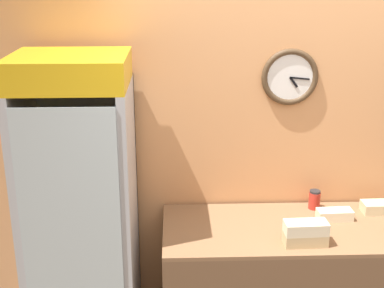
% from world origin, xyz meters
% --- Properties ---
extents(wall_back, '(5.20, 0.10, 2.70)m').
position_xyz_m(wall_back, '(-0.00, 1.32, 1.35)').
color(wall_back, tan).
rests_on(wall_back, ground_plane).
extents(prep_counter, '(1.80, 0.72, 0.93)m').
position_xyz_m(prep_counter, '(0.00, 0.91, 0.46)').
color(prep_counter, brown).
rests_on(prep_counter, ground_plane).
extents(beverage_cooler, '(0.67, 0.67, 2.04)m').
position_xyz_m(beverage_cooler, '(-1.42, 0.98, 1.11)').
color(beverage_cooler, '#B2B7BC').
rests_on(beverage_cooler, ground_plane).
extents(sandwich_stack_bottom, '(0.26, 0.13, 0.07)m').
position_xyz_m(sandwich_stack_bottom, '(-0.04, 0.68, 0.96)').
color(sandwich_stack_bottom, tan).
rests_on(sandwich_stack_bottom, prep_counter).
extents(sandwich_stack_middle, '(0.26, 0.13, 0.07)m').
position_xyz_m(sandwich_stack_middle, '(-0.04, 0.68, 1.04)').
color(sandwich_stack_middle, beige).
rests_on(sandwich_stack_middle, sandwich_stack_bottom).
extents(sandwich_flat_left, '(0.23, 0.11, 0.07)m').
position_xyz_m(sandwich_flat_left, '(0.23, 1.00, 0.96)').
color(sandwich_flat_left, beige).
rests_on(sandwich_flat_left, prep_counter).
extents(sandwich_flat_right, '(0.23, 0.13, 0.07)m').
position_xyz_m(sandwich_flat_right, '(0.56, 1.10, 0.96)').
color(sandwich_flat_right, beige).
rests_on(sandwich_flat_right, prep_counter).
extents(condiment_jar, '(0.08, 0.08, 0.13)m').
position_xyz_m(condiment_jar, '(0.14, 1.17, 0.99)').
color(condiment_jar, '#B72D23').
rests_on(condiment_jar, prep_counter).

